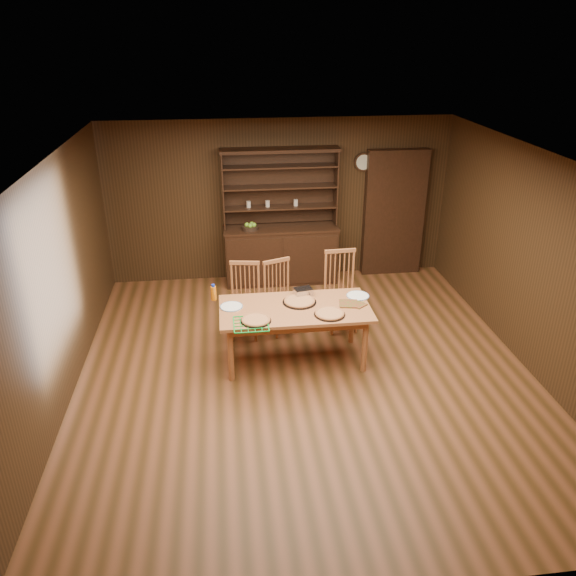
{
  "coord_description": "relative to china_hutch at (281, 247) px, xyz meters",
  "views": [
    {
      "loc": [
        -0.92,
        -5.74,
        3.89
      ],
      "look_at": [
        -0.17,
        0.4,
        0.97
      ],
      "focal_mm": 35.0,
      "sensor_mm": 36.0,
      "label": 1
    }
  ],
  "objects": [
    {
      "name": "chair_left",
      "position": [
        -0.67,
        -1.68,
        -0.05
      ],
      "size": [
        0.48,
        0.47,
        1.03
      ],
      "rotation": [
        0.0,
        0.0,
        -0.16
      ],
      "color": "#AC643B",
      "rests_on": "floor"
    },
    {
      "name": "pizza_center",
      "position": [
        -0.02,
        -2.33,
        0.17
      ],
      "size": [
        0.42,
        0.42,
        0.04
      ],
      "color": "black",
      "rests_on": "dining_table"
    },
    {
      "name": "dining_table",
      "position": [
        -0.1,
        -2.46,
        0.07
      ],
      "size": [
        1.84,
        0.92,
        0.75
      ],
      "color": "#AB663B",
      "rests_on": "floor"
    },
    {
      "name": "floor",
      "position": [
        0.0,
        -2.75,
        -0.6
      ],
      "size": [
        6.0,
        6.0,
        0.0
      ],
      "primitive_type": "plane",
      "color": "brown",
      "rests_on": "ground"
    },
    {
      "name": "chair_right",
      "position": [
        0.65,
        -1.63,
        -0.0
      ],
      "size": [
        0.48,
        0.46,
        1.12
      ],
      "rotation": [
        0.0,
        0.0,
        0.05
      ],
      "color": "#AC643B",
      "rests_on": "floor"
    },
    {
      "name": "juice_bottle",
      "position": [
        -1.08,
        -2.12,
        0.25
      ],
      "size": [
        0.07,
        0.07,
        0.21
      ],
      "color": "orange",
      "rests_on": "dining_table"
    },
    {
      "name": "pizza_left",
      "position": [
        -0.59,
        -2.75,
        0.17
      ],
      "size": [
        0.36,
        0.36,
        0.04
      ],
      "color": "black",
      "rests_on": "dining_table"
    },
    {
      "name": "plate_right",
      "position": [
        0.74,
        -2.25,
        0.16
      ],
      "size": [
        0.29,
        0.29,
        0.02
      ],
      "color": "white",
      "rests_on": "dining_table"
    },
    {
      "name": "china_hutch",
      "position": [
        0.0,
        0.0,
        0.0
      ],
      "size": [
        1.84,
        0.52,
        2.17
      ],
      "color": "black",
      "rests_on": "floor"
    },
    {
      "name": "room_shell",
      "position": [
        0.0,
        -2.75,
        0.98
      ],
      "size": [
        6.0,
        6.0,
        6.0
      ],
      "color": "silver",
      "rests_on": "floor"
    },
    {
      "name": "foil_dish",
      "position": [
        0.05,
        -2.12,
        0.2
      ],
      "size": [
        0.25,
        0.21,
        0.09
      ],
      "primitive_type": "cube",
      "rotation": [
        0.0,
        0.0,
        0.22
      ],
      "color": "silver",
      "rests_on": "dining_table"
    },
    {
      "name": "doorway",
      "position": [
        1.9,
        0.15,
        0.45
      ],
      "size": [
        1.0,
        0.18,
        2.1
      ],
      "primitive_type": "cube",
      "color": "black",
      "rests_on": "floor"
    },
    {
      "name": "plate_left",
      "position": [
        -0.87,
        -2.36,
        0.16
      ],
      "size": [
        0.28,
        0.28,
        0.02
      ],
      "color": "white",
      "rests_on": "dining_table"
    },
    {
      "name": "wall_clock",
      "position": [
        1.35,
        0.2,
        1.3
      ],
      "size": [
        0.3,
        0.05,
        0.3
      ],
      "color": "black",
      "rests_on": "room_shell"
    },
    {
      "name": "cooling_rack",
      "position": [
        -0.66,
        -2.82,
        0.16
      ],
      "size": [
        0.4,
        0.4,
        0.02
      ],
      "primitive_type": null,
      "rotation": [
        0.0,
        0.0,
        0.02
      ],
      "color": "green",
      "rests_on": "dining_table"
    },
    {
      "name": "chair_center",
      "position": [
        -0.2,
        -1.62,
        -0.06
      ],
      "size": [
        0.53,
        0.52,
        1.02
      ],
      "rotation": [
        0.0,
        0.0,
        0.36
      ],
      "color": "#AC643B",
      "rests_on": "floor"
    },
    {
      "name": "pot_holder_b",
      "position": [
        0.57,
        -2.45,
        0.16
      ],
      "size": [
        0.26,
        0.26,
        0.02
      ],
      "primitive_type": "cube",
      "rotation": [
        0.0,
        0.0,
        -0.18
      ],
      "color": "maroon",
      "rests_on": "dining_table"
    },
    {
      "name": "pot_holder_a",
      "position": [
        0.68,
        -2.48,
        0.16
      ],
      "size": [
        0.25,
        0.25,
        0.01
      ],
      "primitive_type": "cube",
      "rotation": [
        0.0,
        0.0,
        0.66
      ],
      "color": "maroon",
      "rests_on": "dining_table"
    },
    {
      "name": "fruit_bowl",
      "position": [
        -0.49,
        -0.07,
        0.39
      ],
      "size": [
        0.26,
        0.26,
        0.12
      ],
      "color": "black",
      "rests_on": "china_hutch"
    },
    {
      "name": "pizza_right",
      "position": [
        0.29,
        -2.7,
        0.17
      ],
      "size": [
        0.37,
        0.37,
        0.04
      ],
      "color": "black",
      "rests_on": "dining_table"
    }
  ]
}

